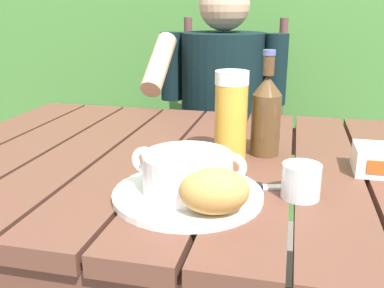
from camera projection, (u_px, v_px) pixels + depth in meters
dining_table at (198, 192)px, 1.04m from camera, size 1.29×0.90×0.73m
hedge_backdrop at (243, 21)px, 2.35m from camera, size 3.09×0.90×2.51m
chair_near_diner at (227, 144)px, 1.93m from camera, size 0.46×0.44×1.02m
person_eating at (220, 107)px, 1.68m from camera, size 0.48×0.47×1.18m
serving_plate at (188, 194)px, 0.79m from camera, size 0.27×0.27×0.01m
soup_bowl at (188, 172)px, 0.78m from camera, size 0.21×0.16×0.08m
bread_roll at (214, 191)px, 0.70m from camera, size 0.13×0.11×0.07m
beer_glass at (231, 115)px, 0.98m from camera, size 0.07×0.07×0.20m
beer_bottle at (266, 113)px, 1.00m from camera, size 0.07×0.07×0.24m
water_glass_small at (301, 181)px, 0.78m from camera, size 0.07×0.07×0.06m
table_knife at (261, 187)px, 0.83m from camera, size 0.15×0.06×0.01m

